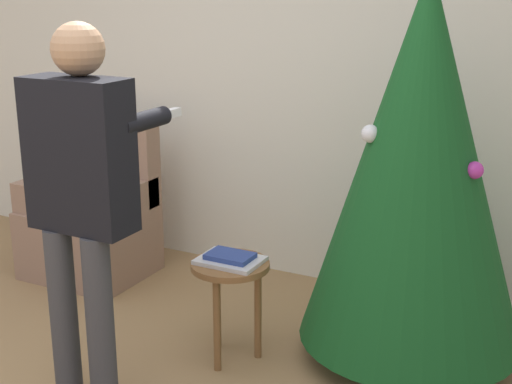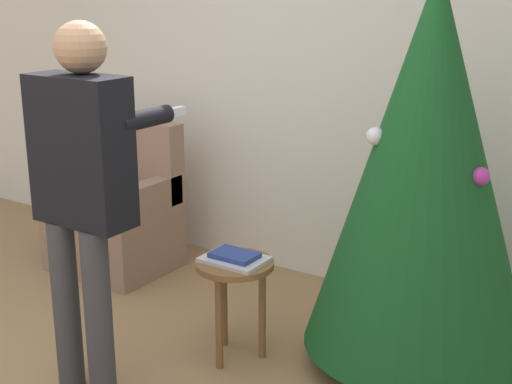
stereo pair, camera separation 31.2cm
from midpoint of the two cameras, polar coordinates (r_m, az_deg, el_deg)
The scene contains 7 objects.
wall_back at distance 4.35m, azimuth 0.24°, elevation 10.44°, with size 8.00×0.06×2.70m.
christmas_tree at distance 3.34m, azimuth 10.32°, elevation 2.34°, with size 1.07×1.07×1.89m.
armchair at distance 4.69m, azimuth -14.80°, elevation -2.32°, with size 0.72×0.60×0.95m.
person_standing at distance 3.08m, azimuth -16.66°, elevation 0.54°, with size 0.46×0.57×1.66m.
side_stool at distance 3.48m, azimuth -4.65°, elevation -7.07°, with size 0.38×0.38×0.51m.
laptop at distance 3.44m, azimuth -4.69°, elevation -5.52°, with size 0.30×0.22×0.02m.
book at distance 3.43m, azimuth -4.70°, elevation -5.18°, with size 0.22×0.15×0.02m.
Camera 1 is at (1.84, -1.70, 1.80)m, focal length 50.00 mm.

